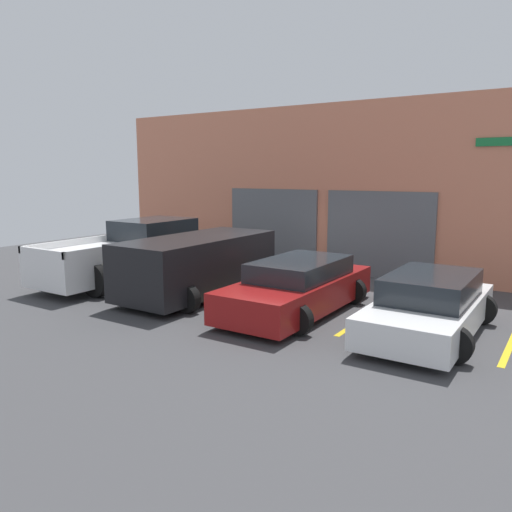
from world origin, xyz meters
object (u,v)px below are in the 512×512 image
(pickup_truck, at_px, (127,253))
(van_right, at_px, (298,287))
(sedan_white, at_px, (429,306))
(sedan_side, at_px, (198,264))

(pickup_truck, height_order, van_right, pickup_truck)
(sedan_white, distance_m, van_right, 2.91)
(sedan_white, xyz_separation_m, sedan_side, (-5.82, -0.02, 0.27))
(sedan_white, height_order, van_right, van_right)
(sedan_side, xyz_separation_m, van_right, (2.91, 0.02, -0.25))
(pickup_truck, height_order, sedan_side, pickup_truck)
(pickup_truck, height_order, sedan_white, pickup_truck)
(van_right, bearing_deg, pickup_truck, 177.54)
(pickup_truck, xyz_separation_m, sedan_side, (2.91, -0.27, 0.01))
(pickup_truck, relative_size, sedan_side, 1.11)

